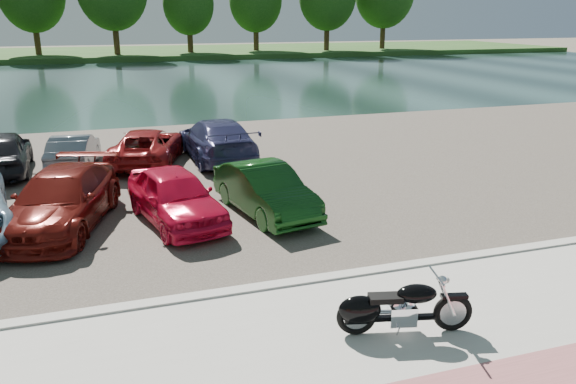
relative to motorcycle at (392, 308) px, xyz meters
name	(u,v)px	position (x,y,z in m)	size (l,w,h in m)	color
ground	(413,324)	(0.58, 0.27, -0.56)	(200.00, 200.00, 0.00)	#595447
promenade	(445,352)	(0.58, -0.73, -0.51)	(60.00, 6.00, 0.10)	#B4B2AA
kerb	(365,273)	(0.58, 2.27, -0.49)	(60.00, 0.30, 0.14)	#B4B2AA
parking_lot	(255,168)	(0.58, 11.27, -0.54)	(60.00, 18.00, 0.04)	#3D3831
river	(166,81)	(0.58, 40.27, -0.56)	(120.00, 40.00, 0.00)	#192D2A
far_bank	(139,53)	(0.58, 72.27, -0.26)	(120.00, 24.00, 0.60)	#1C4217
motorcycle	(392,308)	(0.00, 0.00, 0.00)	(2.29, 0.92, 1.05)	black
car_3	(62,200)	(-5.55, 7.18, 0.20)	(2.03, 4.99, 1.45)	#5E120D
car_4	(175,196)	(-2.76, 6.66, 0.18)	(1.67, 4.14, 1.41)	red
car_5	(265,190)	(-0.36, 6.57, 0.15)	(1.43, 4.09, 1.35)	#113E12
car_8	(1,152)	(-7.80, 13.25, 0.23)	(1.78, 4.42, 1.51)	black
car_9	(74,152)	(-5.49, 13.13, 0.10)	(1.31, 3.75, 1.24)	slate
car_10	(147,146)	(-2.99, 13.03, 0.13)	(2.15, 4.66, 1.29)	maroon
car_11	(217,139)	(-0.46, 12.90, 0.25)	(2.16, 5.31, 1.54)	navy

